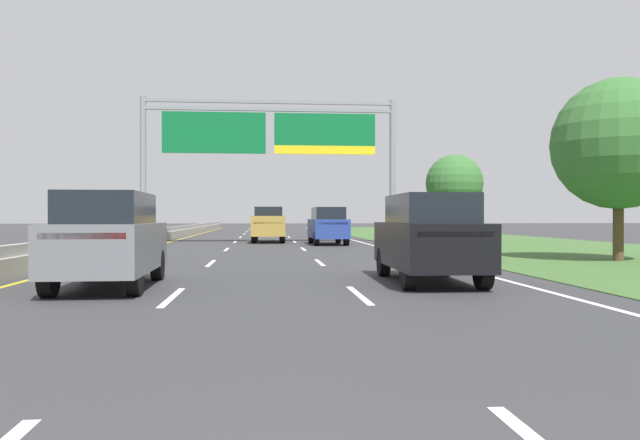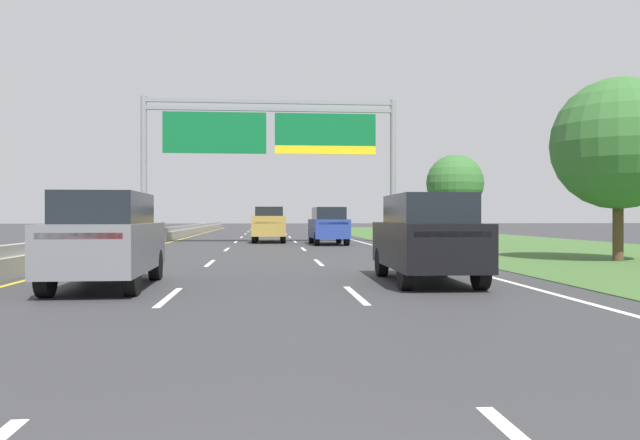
% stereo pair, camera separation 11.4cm
% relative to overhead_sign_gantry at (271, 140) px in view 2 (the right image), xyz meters
% --- Properties ---
extents(ground_plane, '(220.00, 220.00, 0.00)m').
position_rel_overhead_sign_gantry_xyz_m(ground_plane, '(-0.30, -0.20, -6.13)').
color(ground_plane, '#333335').
extents(lane_striping, '(11.96, 106.00, 0.01)m').
position_rel_overhead_sign_gantry_xyz_m(lane_striping, '(-0.30, -0.66, -6.13)').
color(lane_striping, white).
rests_on(lane_striping, ground).
extents(grass_verge_right, '(14.00, 110.00, 0.02)m').
position_rel_overhead_sign_gantry_xyz_m(grass_verge_right, '(13.65, -0.20, -6.12)').
color(grass_verge_right, '#3D602D').
rests_on(grass_verge_right, ground).
extents(median_barrier_concrete, '(0.60, 110.00, 0.85)m').
position_rel_overhead_sign_gantry_xyz_m(median_barrier_concrete, '(-6.90, -0.20, -5.78)').
color(median_barrier_concrete, '#99968E').
rests_on(median_barrier_concrete, ground).
extents(overhead_sign_gantry, '(15.06, 0.42, 8.59)m').
position_rel_overhead_sign_gantry_xyz_m(overhead_sign_gantry, '(0.00, 0.00, 0.00)').
color(overhead_sign_gantry, gray).
rests_on(overhead_sign_gantry, ground).
extents(pickup_truck_gold, '(2.07, 5.43, 2.20)m').
position_rel_overhead_sign_gantry_xyz_m(pickup_truck_gold, '(-0.08, 1.96, -5.05)').
color(pickup_truck_gold, '#A38438').
rests_on(pickup_truck_gold, ground).
extents(car_grey_left_lane_suv, '(2.02, 4.75, 2.11)m').
position_rel_overhead_sign_gantry_xyz_m(car_grey_left_lane_suv, '(-3.78, -22.95, -5.03)').
color(car_grey_left_lane_suv, slate).
rests_on(car_grey_left_lane_suv, ground).
extents(car_black_right_lane_suv, '(2.00, 4.74, 2.11)m').
position_rel_overhead_sign_gantry_xyz_m(car_black_right_lane_suv, '(3.59, -22.43, -5.03)').
color(car_black_right_lane_suv, black).
rests_on(car_black_right_lane_suv, ground).
extents(car_blue_right_lane_suv, '(2.00, 4.74, 2.11)m').
position_rel_overhead_sign_gantry_xyz_m(car_blue_right_lane_suv, '(3.26, -1.67, -5.03)').
color(car_blue_right_lane_suv, navy).
rests_on(car_blue_right_lane_suv, ground).
extents(roadside_tree_near, '(4.63, 4.63, 6.47)m').
position_rel_overhead_sign_gantry_xyz_m(roadside_tree_near, '(12.10, -16.07, -1.98)').
color(roadside_tree_near, '#4C3823').
rests_on(roadside_tree_near, ground).
extents(roadside_tree_mid, '(3.35, 3.35, 5.23)m').
position_rel_overhead_sign_gantry_xyz_m(roadside_tree_mid, '(10.81, -1.07, -2.59)').
color(roadside_tree_mid, '#4C3823').
rests_on(roadside_tree_mid, ground).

